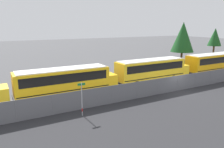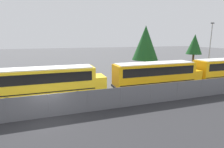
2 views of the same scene
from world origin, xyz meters
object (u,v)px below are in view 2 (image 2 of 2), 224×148
(school_bus_3, at_px, (47,81))
(tree_0, at_px, (194,44))
(school_bus_4, at_px, (156,73))
(light_pole, at_px, (210,46))
(tree_1, at_px, (145,43))

(school_bus_3, distance_m, tree_0, 34.35)
(school_bus_3, xyz_separation_m, school_bus_4, (12.70, -0.31, 0.00))
(school_bus_4, distance_m, tree_0, 23.49)
(light_pole, bearing_deg, tree_1, 151.71)
(light_pole, bearing_deg, tree_0, 64.01)
(school_bus_3, bearing_deg, tree_1, 32.92)
(school_bus_3, relative_size, school_bus_4, 1.00)
(school_bus_4, relative_size, tree_0, 1.64)
(light_pole, relative_size, tree_0, 1.26)
(school_bus_3, relative_size, tree_0, 1.64)
(school_bus_3, distance_m, tree_1, 21.23)
(school_bus_4, height_order, tree_1, tree_1)
(school_bus_4, xyz_separation_m, tree_1, (4.90, 11.70, 3.35))
(school_bus_3, bearing_deg, tree_0, 23.42)
(tree_1, bearing_deg, school_bus_3, -147.08)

